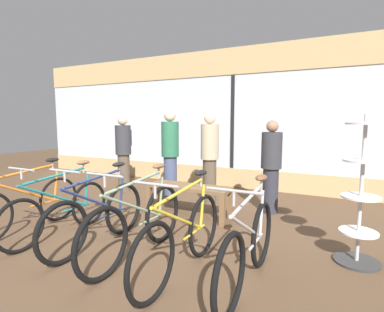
{
  "coord_description": "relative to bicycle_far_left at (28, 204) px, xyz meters",
  "views": [
    {
      "loc": [
        2.38,
        -3.13,
        1.57
      ],
      "look_at": [
        0.0,
        1.45,
        0.95
      ],
      "focal_mm": 28.0,
      "sensor_mm": 36.0,
      "label": 1
    }
  ],
  "objects": [
    {
      "name": "ground_plane",
      "position": [
        1.58,
        0.54,
        -0.39
      ],
      "size": [
        24.0,
        24.0,
        0.0
      ],
      "primitive_type": "plane",
      "color": "brown"
    },
    {
      "name": "shop_back_wall",
      "position": [
        1.58,
        4.06,
        1.25
      ],
      "size": [
        12.0,
        0.08,
        3.2
      ],
      "color": "tan",
      "rests_on": "ground_plane"
    },
    {
      "name": "bicycle_far_left",
      "position": [
        0.0,
        0.0,
        0.0
      ],
      "size": [
        0.46,
        1.74,
        1.02
      ],
      "color": "black",
      "rests_on": "ground_plane"
    },
    {
      "name": "bicycle_left",
      "position": [
        0.58,
        0.06,
        -0.01
      ],
      "size": [
        0.46,
        1.73,
        1.01
      ],
      "color": "black",
      "rests_on": "ground_plane"
    },
    {
      "name": "bicycle_center_left",
      "position": [
        1.27,
        0.06,
        -0.0
      ],
      "size": [
        0.46,
        1.71,
        1.04
      ],
      "color": "black",
      "rests_on": "ground_plane"
    },
    {
      "name": "bicycle_center_right",
      "position": [
        1.89,
        0.04,
        0.01
      ],
      "size": [
        0.46,
        1.82,
        1.05
      ],
      "color": "black",
      "rests_on": "ground_plane"
    },
    {
      "name": "bicycle_right",
      "position": [
        2.54,
        -0.06,
        0.01
      ],
      "size": [
        0.46,
        1.75,
        1.04
      ],
      "color": "black",
      "rests_on": "ground_plane"
    },
    {
      "name": "bicycle_far_right",
      "position": [
        3.2,
        0.03,
        -0.0
      ],
      "size": [
        0.46,
        1.69,
        1.03
      ],
      "color": "black",
      "rests_on": "ground_plane"
    },
    {
      "name": "accessory_rack",
      "position": [
        4.12,
        1.06,
        0.28
      ],
      "size": [
        0.48,
        0.48,
        1.63
      ],
      "color": "#333333",
      "rests_on": "ground_plane"
    },
    {
      "name": "display_bench",
      "position": [
        1.72,
        1.62,
        0.03
      ],
      "size": [
        1.4,
        0.44,
        0.51
      ],
      "color": "brown",
      "rests_on": "ground_plane"
    },
    {
      "name": "customer_near_rack",
      "position": [
        -0.44,
        2.59,
        0.51
      ],
      "size": [
        0.47,
        0.56,
        1.67
      ],
      "color": "brown",
      "rests_on": "ground_plane"
    },
    {
      "name": "customer_by_window",
      "position": [
        0.88,
        2.41,
        0.54
      ],
      "size": [
        0.48,
        0.48,
        1.76
      ],
      "color": "#424C6B",
      "rests_on": "ground_plane"
    },
    {
      "name": "customer_mid_floor",
      "position": [
        2.85,
        2.44,
        0.43
      ],
      "size": [
        0.46,
        0.46,
        1.57
      ],
      "color": "#2D2D38",
      "rests_on": "ground_plane"
    },
    {
      "name": "customer_near_bench",
      "position": [
        1.67,
        2.56,
        0.51
      ],
      "size": [
        0.48,
        0.48,
        1.71
      ],
      "color": "brown",
      "rests_on": "ground_plane"
    }
  ]
}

